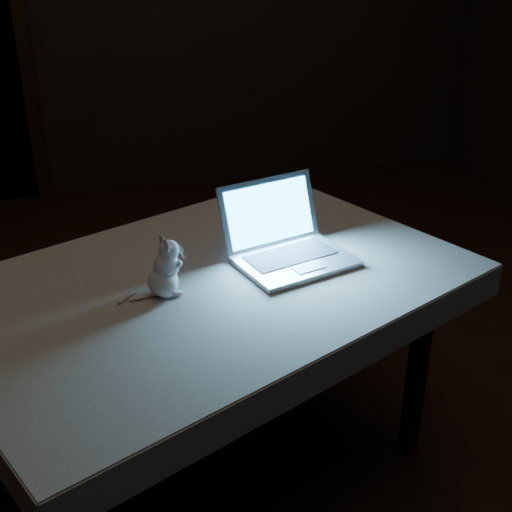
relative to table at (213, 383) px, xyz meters
name	(u,v)px	position (x,y,z in m)	size (l,w,h in m)	color
floor	(223,434)	(0.06, 0.17, -0.35)	(5.00, 5.00, 0.00)	black
table	(213,383)	(0.00, 0.00, 0.00)	(1.31, 0.84, 0.70)	black
tablecloth	(195,301)	(-0.05, -0.04, 0.31)	(1.41, 0.94, 0.09)	#BCB09E
laptop	(296,230)	(0.26, 0.02, 0.47)	(0.32, 0.28, 0.22)	#ADADB2
plush_mouse	(162,267)	(-0.13, -0.06, 0.44)	(0.12, 0.12, 0.16)	silver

